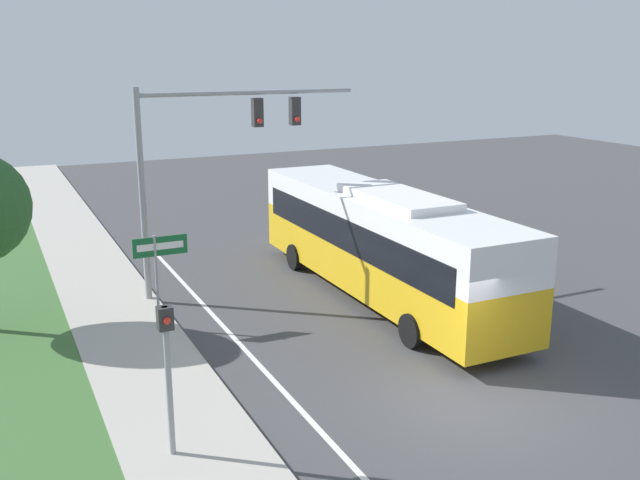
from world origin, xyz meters
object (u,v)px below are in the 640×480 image
Objects in this scene: bus at (380,238)px; street_sign at (159,261)px; pedestrian_signal at (167,357)px; signal_gantry at (210,146)px.

street_sign is at bearing 177.48° from bus.
bus is 4.01× the size of pedestrian_signal.
signal_gantry is 2.62× the size of street_sign.
signal_gantry is 10.23m from pedestrian_signal.
bus is at bearing 37.82° from pedestrian_signal.
pedestrian_signal is 1.14× the size of street_sign.
pedestrian_signal is at bearing -142.18° from bus.
bus is at bearing -2.52° from street_sign.
pedestrian_signal is (-3.72, -9.15, -2.65)m from signal_gantry.
bus is at bearing -30.35° from signal_gantry.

